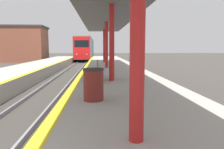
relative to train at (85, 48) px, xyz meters
The scene contains 5 objects.
train is the anchor object (origin of this frame).
station_canopy 32.00m from the train, 84.08° to the right, with size 3.65×27.15×3.74m.
trash_bin 39.14m from the train, 86.31° to the right, with size 0.62×0.62×0.95m.
bench 34.84m from the train, 85.87° to the right, with size 0.44×2.00×0.92m.
station_building 13.01m from the train, 150.60° to the right, with size 9.86×5.68×6.10m.
Camera 1 is at (2.67, -1.27, 2.41)m, focal length 35.00 mm.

